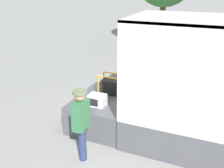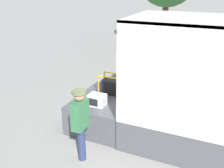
# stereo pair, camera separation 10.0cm
# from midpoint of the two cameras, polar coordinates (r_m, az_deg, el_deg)

# --- Properties ---
(ground_plane) EXTENTS (160.00, 160.00, 0.00)m
(ground_plane) POSITION_cam_midpoint_polar(r_m,az_deg,el_deg) (7.28, 4.68, -10.12)
(ground_plane) COLOR gray
(tailgate_deck) EXTENTS (1.59, 2.06, 0.82)m
(tailgate_deck) POSITION_cam_midpoint_polar(r_m,az_deg,el_deg) (7.33, -1.13, -6.09)
(tailgate_deck) COLOR #4C4C51
(tailgate_deck) RESTS_ON ground
(microwave) EXTENTS (0.45, 0.35, 0.30)m
(microwave) POSITION_cam_midpoint_polar(r_m,az_deg,el_deg) (6.68, -3.00, -3.66)
(microwave) COLOR white
(microwave) RESTS_ON tailgate_deck
(portable_generator) EXTENTS (0.71, 0.43, 0.59)m
(portable_generator) POSITION_cam_midpoint_polar(r_m,az_deg,el_deg) (7.32, 0.48, -0.60)
(portable_generator) COLOR black
(portable_generator) RESTS_ON tailgate_deck
(worker_person) EXTENTS (0.32, 0.44, 1.77)m
(worker_person) POSITION_cam_midpoint_polar(r_m,az_deg,el_deg) (5.60, -6.77, -7.86)
(worker_person) COLOR navy
(worker_person) RESTS_ON ground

